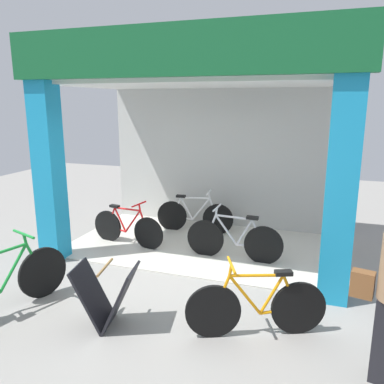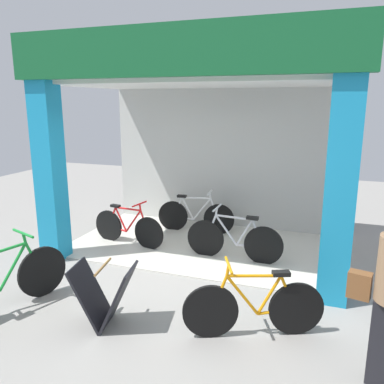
% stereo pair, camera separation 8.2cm
% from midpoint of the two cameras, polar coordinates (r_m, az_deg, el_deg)
% --- Properties ---
extents(ground_plane, '(17.50, 17.50, 0.00)m').
position_cam_midpoint_polar(ground_plane, '(6.01, -2.51, -12.14)').
color(ground_plane, gray).
rests_on(ground_plane, ground).
extents(shop_facade, '(4.95, 2.99, 3.53)m').
position_cam_midpoint_polar(shop_facade, '(6.78, 1.62, 7.43)').
color(shop_facade, beige).
rests_on(shop_facade, ground).
extents(bicycle_inside_0, '(1.54, 0.42, 0.85)m').
position_cam_midpoint_polar(bicycle_inside_0, '(7.77, 0.05, -3.50)').
color(bicycle_inside_0, black).
rests_on(bicycle_inside_0, ground).
extents(bicycle_inside_1, '(1.48, 0.41, 0.82)m').
position_cam_midpoint_polar(bicycle_inside_1, '(7.19, -9.77, -5.19)').
color(bicycle_inside_1, black).
rests_on(bicycle_inside_1, ground).
extents(bicycle_inside_2, '(1.61, 0.44, 0.88)m').
position_cam_midpoint_polar(bicycle_inside_2, '(6.47, 5.81, -6.94)').
color(bicycle_inside_2, black).
rests_on(bicycle_inside_2, ground).
extents(bicycle_parked_0, '(1.47, 0.66, 0.87)m').
position_cam_midpoint_polar(bicycle_parked_0, '(4.54, 8.90, -16.24)').
color(bicycle_parked_0, black).
rests_on(bicycle_parked_0, ground).
extents(bicycle_parked_1, '(0.64, 1.65, 0.95)m').
position_cam_midpoint_polar(bicycle_parked_1, '(5.44, -26.28, -11.97)').
color(bicycle_parked_1, black).
rests_on(bicycle_parked_1, ground).
extents(sandwich_board_sign, '(0.78, 0.60, 0.75)m').
position_cam_midpoint_polar(sandwich_board_sign, '(4.76, -12.88, -14.62)').
color(sandwich_board_sign, black).
rests_on(sandwich_board_sign, ground).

